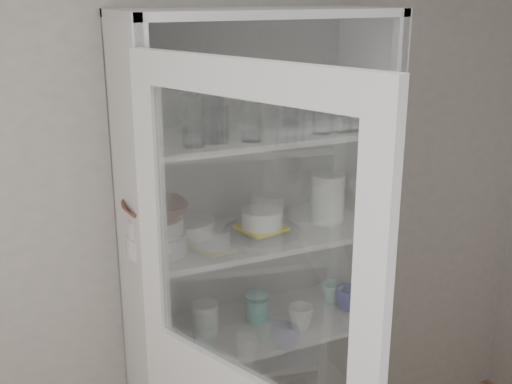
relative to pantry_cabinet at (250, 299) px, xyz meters
name	(u,v)px	position (x,y,z in m)	size (l,w,h in m)	color
wall_back	(188,212)	(-0.20, 0.16, 0.36)	(3.60, 0.02, 2.60)	#959492
pantry_cabinet	(250,299)	(0.00, 0.00, 0.00)	(1.00, 0.45, 2.10)	silver
tumbler_0	(194,123)	(-0.29, -0.20, 0.80)	(0.08, 0.08, 0.16)	silver
tumbler_1	(213,120)	(-0.21, -0.17, 0.80)	(0.08, 0.08, 0.16)	silver
tumbler_2	(220,124)	(-0.19, -0.18, 0.78)	(0.06, 0.06, 0.13)	silver
tumbler_3	(251,121)	(-0.09, -0.21, 0.79)	(0.07, 0.07, 0.14)	silver
tumbler_4	(323,114)	(0.20, -0.21, 0.79)	(0.07, 0.07, 0.15)	silver
tumbler_5	(343,111)	(0.28, -0.21, 0.80)	(0.08, 0.08, 0.15)	silver
tumbler_6	(353,111)	(0.33, -0.21, 0.79)	(0.07, 0.07, 0.14)	silver
tumbler_7	(150,124)	(-0.41, -0.10, 0.79)	(0.07, 0.07, 0.14)	silver
tumbler_8	(214,117)	(-0.17, -0.07, 0.79)	(0.07, 0.07, 0.14)	silver
tumbler_9	(206,115)	(-0.20, -0.08, 0.80)	(0.08, 0.08, 0.15)	silver
tumbler_10	(291,112)	(0.14, -0.07, 0.78)	(0.06, 0.06, 0.12)	silver
goblet_0	(140,114)	(-0.41, 0.04, 0.80)	(0.07, 0.07, 0.15)	silver
goblet_1	(187,111)	(-0.24, 0.02, 0.80)	(0.07, 0.07, 0.16)	silver
goblet_2	(289,101)	(0.19, 0.03, 0.81)	(0.08, 0.08, 0.17)	silver
goblet_3	(329,95)	(0.38, 0.04, 0.81)	(0.08, 0.08, 0.19)	silver
plate_stack_front	(157,243)	(-0.41, -0.10, 0.36)	(0.22, 0.22, 0.07)	silver
plate_stack_back	(187,226)	(-0.25, 0.03, 0.35)	(0.22, 0.22, 0.06)	silver
cream_bowl	(156,226)	(-0.41, -0.10, 0.42)	(0.20, 0.20, 0.06)	silver
terracotta_bowl	(155,210)	(-0.41, -0.10, 0.48)	(0.23, 0.23, 0.06)	brown
glass_platter	(262,231)	(0.01, -0.09, 0.33)	(0.30, 0.30, 0.02)	silver
yellow_trivet	(262,228)	(0.01, -0.09, 0.34)	(0.16, 0.16, 0.01)	yellow
white_ramekin	(262,218)	(0.01, -0.09, 0.38)	(0.16, 0.16, 0.07)	silver
grey_bowl_stack	(328,198)	(0.31, -0.08, 0.42)	(0.13, 0.13, 0.20)	#B7B7B7
mug_blue	(350,299)	(0.41, -0.13, -0.03)	(0.12, 0.12, 0.10)	navy
mug_teal	(332,293)	(0.37, -0.04, -0.03)	(0.10, 0.10, 0.09)	teal
mug_white	(301,317)	(0.14, -0.18, -0.03)	(0.11, 0.11, 0.10)	silver
teal_jar	(257,307)	(0.01, -0.04, -0.02)	(0.10, 0.10, 0.12)	teal
measuring_cups	(178,344)	(-0.35, -0.12, -0.06)	(0.10, 0.10, 0.04)	#AFB0B8
white_canister	(205,318)	(-0.21, -0.04, -0.02)	(0.10, 0.10, 0.12)	silver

